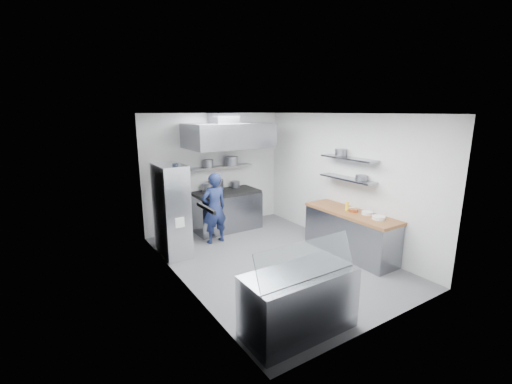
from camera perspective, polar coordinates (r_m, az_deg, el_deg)
floor at (r=6.85m, az=2.76°, el=-11.23°), size 5.00×5.00×0.00m
ceiling at (r=6.23m, az=3.05°, el=12.91°), size 5.00×5.00×0.00m
wall_back at (r=8.51m, az=-6.92°, el=3.48°), size 3.60×2.80×0.02m
wall_front at (r=4.67m, az=21.08°, el=-5.63°), size 3.60×2.80×0.02m
wall_left at (r=5.57m, az=-12.37°, el=-2.01°), size 2.80×5.00×0.02m
wall_right at (r=7.56m, az=14.09°, el=1.92°), size 2.80×5.00×0.02m
gas_range at (r=8.42m, az=-4.94°, el=-3.23°), size 1.60×0.80×0.90m
cooktop at (r=8.30m, az=-5.01°, el=-0.05°), size 1.57×0.78×0.06m
stock_pot_left at (r=8.29m, az=-8.01°, el=0.78°), size 0.28×0.28×0.20m
stock_pot_mid at (r=8.45m, az=-6.70°, el=1.21°), size 0.37×0.37×0.24m
stock_pot_right at (r=8.65m, az=-3.50°, el=1.28°), size 0.23×0.23×0.16m
over_range_shelf at (r=8.39m, az=-5.85°, el=4.20°), size 1.60×0.30×0.04m
shelf_pot_a at (r=8.24m, az=-7.98°, el=4.75°), size 0.24×0.24×0.18m
shelf_pot_b at (r=8.46m, az=-4.14°, el=5.19°), size 0.33×0.33×0.22m
extractor_hood at (r=7.94m, az=-4.61°, el=9.37°), size 1.90×1.15×0.55m
hood_duct at (r=8.12m, az=-5.43°, el=12.13°), size 0.55×0.55×0.24m
red_firebox at (r=8.00m, az=-14.83°, el=2.64°), size 0.22×0.10×0.26m
chef at (r=7.51m, az=-6.97°, el=-2.69°), size 0.59×0.40×1.56m
wire_rack at (r=6.99m, az=-13.91°, el=-3.01°), size 0.50×0.90×1.85m
rack_bin_a at (r=6.70m, az=-12.85°, el=-4.77°), size 0.17×0.22×0.19m
rack_bin_b at (r=6.89m, az=-14.08°, el=-0.01°), size 0.15×0.20×0.17m
rack_jar at (r=6.61m, az=-13.29°, el=3.89°), size 0.11×0.11×0.18m
knife_strip at (r=4.74m, az=-8.35°, el=-2.68°), size 0.04×0.55×0.05m
prep_counter_base at (r=7.20m, az=15.36°, el=-6.83°), size 0.62×2.00×0.84m
prep_counter_top at (r=7.06m, az=15.58°, el=-3.40°), size 0.65×2.04×0.06m
plate_stack_a at (r=6.71m, az=19.74°, el=-4.04°), size 0.24×0.24×0.06m
plate_stack_b at (r=6.94m, az=18.06°, el=-3.34°), size 0.21×0.21×0.06m
copper_pan at (r=7.04m, az=15.93°, el=-2.96°), size 0.18×0.18×0.06m
squeeze_bottle at (r=7.09m, az=14.93°, el=-2.29°), size 0.07×0.07×0.18m
mixing_bowl at (r=7.13m, az=15.60°, el=-2.79°), size 0.25×0.25×0.05m
wall_shelf_lower at (r=7.22m, az=14.98°, el=2.16°), size 0.30×1.30×0.04m
wall_shelf_upper at (r=7.16m, az=15.18°, el=5.46°), size 0.30×1.30×0.04m
shelf_pot_c at (r=7.02m, az=17.14°, el=2.29°), size 0.22×0.22×0.10m
shelf_pot_d at (r=7.35m, az=13.92°, el=6.43°), size 0.23×0.23×0.14m
display_case at (r=4.70m, az=7.17°, el=-17.74°), size 1.50×0.70×0.85m
display_glass at (r=4.32m, az=8.45°, el=-11.06°), size 1.47×0.19×0.42m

